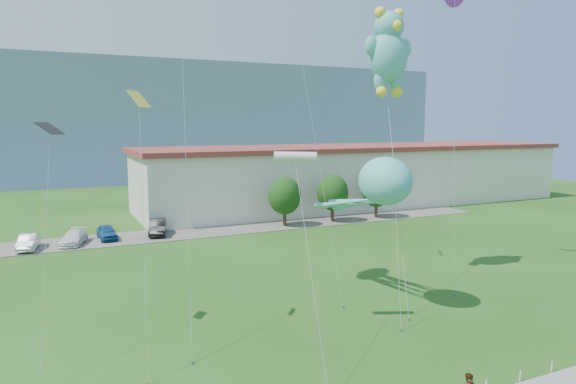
{
  "coord_description": "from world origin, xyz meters",
  "views": [
    {
      "loc": [
        -13.09,
        -16.05,
        11.11
      ],
      "look_at": [
        -1.8,
        8.0,
        7.58
      ],
      "focal_mm": 32.0,
      "sensor_mm": 36.0,
      "label": 1
    }
  ],
  "objects": [
    {
      "name": "tree_near",
      "position": [
        10.0,
        34.0,
        3.39
      ],
      "size": [
        3.6,
        3.6,
        5.47
      ],
      "color": "#3F2B19",
      "rests_on": "ground"
    },
    {
      "name": "small_kite_black",
      "position": [
        -13.03,
        11.79,
        9.66
      ],
      "size": [
        1.73,
        6.86,
        11.33
      ],
      "color": "black",
      "rests_on": "ground"
    },
    {
      "name": "octopus_kite",
      "position": [
        4.65,
        9.41,
        7.2
      ],
      "size": [
        2.83,
        9.12,
        9.24
      ],
      "color": "#45AB96",
      "rests_on": "ground"
    },
    {
      "name": "parked_car_white",
      "position": [
        -11.32,
        34.45,
        0.69
      ],
      "size": [
        3.05,
        4.67,
        1.26
      ],
      "primitive_type": "imported",
      "rotation": [
        0.0,
        0.0,
        -0.32
      ],
      "color": "white",
      "rests_on": "parking_strip"
    },
    {
      "name": "tree_mid",
      "position": [
        16.0,
        34.0,
        3.39
      ],
      "size": [
        3.6,
        3.6,
        5.47
      ],
      "color": "#3F2B19",
      "rests_on": "ground"
    },
    {
      "name": "small_kite_white",
      "position": [
        -1.45,
        7.85,
        9.35
      ],
      "size": [
        2.4,
        8.71,
        9.87
      ],
      "color": "silver",
      "rests_on": "ground"
    },
    {
      "name": "small_kite_yellow",
      "position": [
        -8.89,
        10.04,
        10.87
      ],
      "size": [
        1.64,
        6.26,
        12.77
      ],
      "color": "gold",
      "rests_on": "ground"
    },
    {
      "name": "parking_strip",
      "position": [
        0.0,
        35.0,
        0.03
      ],
      "size": [
        70.0,
        6.0,
        0.06
      ],
      "primitive_type": "cube",
      "color": "#59544C",
      "rests_on": "ground"
    },
    {
      "name": "parked_car_black",
      "position": [
        -3.47,
        35.37,
        0.82
      ],
      "size": [
        2.62,
        4.89,
        1.53
      ],
      "primitive_type": "imported",
      "rotation": [
        0.0,
        0.0,
        -0.23
      ],
      "color": "black",
      "rests_on": "parking_strip"
    },
    {
      "name": "parked_car_silver",
      "position": [
        -15.06,
        34.04,
        0.73
      ],
      "size": [
        2.03,
        4.22,
        1.33
      ],
      "primitive_type": "imported",
      "rotation": [
        0.0,
        0.0,
        -0.16
      ],
      "color": "silver",
      "rests_on": "parking_strip"
    },
    {
      "name": "hill_ridge",
      "position": [
        0.0,
        120.0,
        12.5
      ],
      "size": [
        160.0,
        50.0,
        25.0
      ],
      "primitive_type": "cube",
      "color": "gray",
      "rests_on": "ground"
    },
    {
      "name": "parked_car_blue",
      "position": [
        -8.3,
        35.42,
        0.73
      ],
      "size": [
        1.78,
        4.0,
        1.34
      ],
      "primitive_type": "imported",
      "rotation": [
        0.0,
        0.0,
        0.05
      ],
      "color": "navy",
      "rests_on": "parking_strip"
    },
    {
      "name": "tree_far",
      "position": [
        22.0,
        34.0,
        3.39
      ],
      "size": [
        3.6,
        3.6,
        5.47
      ],
      "color": "#3F2B19",
      "rests_on": "ground"
    },
    {
      "name": "warehouse",
      "position": [
        26.0,
        44.0,
        4.12
      ],
      "size": [
        61.0,
        15.0,
        8.2
      ],
      "color": "beige",
      "rests_on": "ground"
    },
    {
      "name": "teddy_bear_kite",
      "position": [
        8.83,
        14.18,
        16.21
      ],
      "size": [
        5.75,
        9.1,
        19.08
      ],
      "color": "#45AB96",
      "rests_on": "ground"
    }
  ]
}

